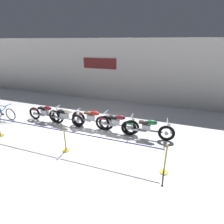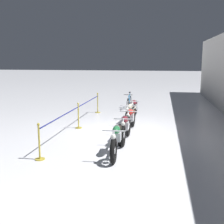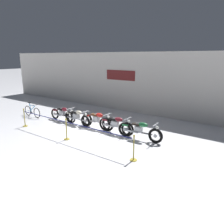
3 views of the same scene
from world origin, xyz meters
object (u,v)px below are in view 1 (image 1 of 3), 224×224
motorcycle_cream_1 (66,117)px  bicycle (3,113)px  motorcycle_maroon_0 (46,113)px  motorcycle_maroon_3 (117,123)px  motorcycle_red_2 (92,119)px  stanchion_mid_left (65,143)px  motorcycle_green_4 (147,129)px  stanchion_mid_right (165,164)px  stanchion_far_left (40,130)px

motorcycle_cream_1 → bicycle: 3.70m
motorcycle_maroon_0 → motorcycle_maroon_3: 3.94m
motorcycle_maroon_0 → motorcycle_red_2: (2.64, 0.13, 0.01)m
motorcycle_maroon_0 → stanchion_mid_left: 3.23m
motorcycle_green_4 → stanchion_mid_right: size_ratio=2.24×
stanchion_mid_left → motorcycle_green_4: bearing=35.7°
stanchion_mid_right → motorcycle_red_2: bearing=149.2°
motorcycle_red_2 → motorcycle_maroon_3: (1.30, -0.04, -0.00)m
stanchion_mid_right → stanchion_far_left: bearing=180.0°
bicycle → stanchion_far_left: size_ratio=0.23×
bicycle → motorcycle_maroon_0: bearing=12.2°
stanchion_mid_left → stanchion_far_left: bearing=180.0°
motorcycle_green_4 → stanchion_mid_right: stanchion_mid_right is taller
motorcycle_maroon_3 → motorcycle_green_4: (1.43, -0.06, -0.01)m
bicycle → stanchion_mid_left: size_ratio=1.61×
stanchion_far_left → stanchion_mid_right: (4.86, 0.00, -0.34)m
bicycle → motorcycle_green_4: bearing=4.1°
motorcycle_cream_1 → stanchion_mid_left: bearing=-57.3°
motorcycle_maroon_3 → stanchion_mid_left: stanchion_mid_left is taller
motorcycle_red_2 → motorcycle_cream_1: bearing=-173.6°
stanchion_mid_left → stanchion_mid_right: (3.73, 0.00, 0.00)m
motorcycle_cream_1 → motorcycle_green_4: (4.13, 0.06, 0.00)m
motorcycle_green_4 → bicycle: (-7.79, -0.56, -0.09)m
stanchion_far_left → stanchion_mid_left: same height
motorcycle_red_2 → motorcycle_maroon_3: size_ratio=1.05×
stanchion_mid_right → stanchion_mid_left: bearing=180.0°
stanchion_mid_left → stanchion_mid_right: 3.73m
motorcycle_maroon_0 → stanchion_mid_right: 6.57m
motorcycle_maroon_3 → motorcycle_green_4: bearing=-2.5°
motorcycle_red_2 → motorcycle_green_4: motorcycle_red_2 is taller
bicycle → stanchion_mid_right: bearing=-9.8°
motorcycle_maroon_3 → motorcycle_green_4: size_ratio=0.91×
stanchion_far_left → stanchion_mid_left: (1.13, 0.00, -0.34)m
motorcycle_cream_1 → bicycle: (-3.66, -0.50, -0.09)m
stanchion_mid_right → motorcycle_maroon_0: bearing=162.1°
motorcycle_red_2 → bicycle: size_ratio=1.33×
motorcycle_maroon_0 → motorcycle_red_2: bearing=2.9°
motorcycle_cream_1 → motorcycle_red_2: motorcycle_red_2 is taller
stanchion_far_left → bicycle: bearing=158.6°
stanchion_mid_right → motorcycle_green_4: bearing=113.2°
stanchion_far_left → stanchion_mid_right: 4.88m
motorcycle_maroon_0 → motorcycle_cream_1: same height
motorcycle_maroon_0 → motorcycle_red_2: size_ratio=0.97×
motorcycle_green_4 → stanchion_mid_left: 3.51m
stanchion_far_left → motorcycle_maroon_0: bearing=124.5°
motorcycle_maroon_0 → stanchion_mid_left: size_ratio=2.07×
bicycle → stanchion_far_left: (3.80, -1.49, 0.33)m
motorcycle_cream_1 → motorcycle_red_2: (1.40, 0.16, 0.02)m
motorcycle_maroon_0 → stanchion_mid_left: (2.52, -2.02, -0.11)m
motorcycle_cream_1 → stanchion_mid_left: 2.37m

